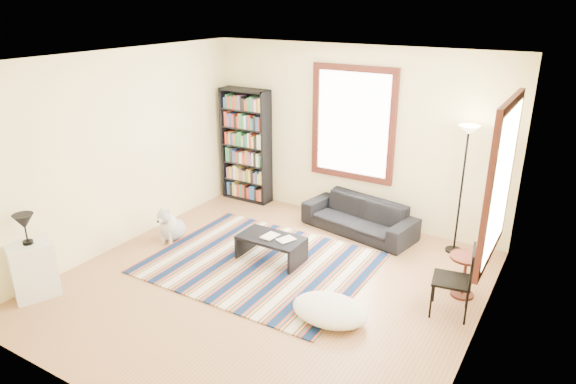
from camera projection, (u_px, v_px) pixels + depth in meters
The scene contains 21 objects.
floor at pixel (268, 287), 6.60m from camera, with size 5.00×5.00×0.10m, color #A2744A.
ceiling at pixel (264, 56), 5.57m from camera, with size 5.00×5.00×0.10m, color white.
wall_back at pixel (354, 135), 8.13m from camera, with size 5.00×0.10×2.80m, color #FFF6AB.
wall_front at pixel (89, 274), 4.04m from camera, with size 5.00×0.10×2.80m, color #FFF6AB.
wall_left at pixel (117, 150), 7.32m from camera, with size 0.10×5.00×2.80m, color #FFF6AB.
wall_right at pixel (491, 227), 4.86m from camera, with size 0.10×5.00×2.80m, color #FFF6AB.
window_back at pixel (353, 124), 8.00m from camera, with size 1.20×0.06×1.60m, color white.
window_right at pixel (501, 182), 5.47m from camera, with size 0.06×1.20×1.60m, color white.
rug at pixel (260, 263), 7.08m from camera, with size 2.91×2.33×0.02m, color #0C1C3C.
sofa at pixel (359, 216), 7.96m from camera, with size 1.78×0.70×0.52m, color black.
bookshelf at pixel (246, 146), 9.03m from camera, with size 0.90×0.30×2.00m, color black.
coffee_table at pixel (271, 249), 7.12m from camera, with size 0.90×0.50×0.36m, color black.
book_a at pixel (265, 235), 7.10m from camera, with size 0.18×0.24×0.02m, color beige.
book_b at pixel (282, 237), 7.02m from camera, with size 0.17×0.24×0.02m, color beige.
floor_cushion at pixel (330, 310), 5.84m from camera, with size 0.89×0.67×0.22m, color silver.
floor_lamp at pixel (461, 191), 7.11m from camera, with size 0.30×0.30×1.86m, color black, non-canonical shape.
side_table at pixel (464, 276), 6.24m from camera, with size 0.40×0.40×0.54m, color #4A1A12.
folding_chair at pixel (452, 280), 5.83m from camera, with size 0.42×0.40×0.86m, color black.
white_cabinet at pixel (33, 270), 6.22m from camera, with size 0.38×0.50×0.70m, color white.
table_lamp at pixel (25, 229), 6.03m from camera, with size 0.24×0.24×0.38m, color black, non-canonical shape.
dog at pixel (172, 223), 7.71m from camera, with size 0.39×0.54×0.54m, color silver, non-canonical shape.
Camera 1 is at (3.17, -4.79, 3.44)m, focal length 32.00 mm.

